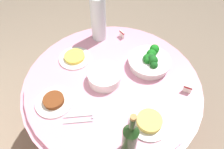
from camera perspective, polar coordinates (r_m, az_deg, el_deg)
ground_plane at (r=1.97m, az=-0.00°, el=-14.87°), size 6.00×6.00×0.00m
buffet_table at (r=1.63m, az=-0.00°, el=-9.33°), size 1.16×1.16×0.74m
broccoli_bowl at (r=1.40m, az=10.37°, el=3.71°), size 0.28×0.28×0.12m
plate_stack at (r=1.30m, az=-2.07°, el=-0.60°), size 0.21×0.21×0.07m
wine_bottle at (r=1.00m, az=4.96°, el=-17.08°), size 0.07×0.07×0.34m
decorative_fruit_vase at (r=1.53m, az=-3.73°, el=14.60°), size 0.11×0.11×0.34m
serving_tongs at (r=1.19m, az=-8.95°, el=-11.99°), size 0.13×0.15×0.01m
food_plate_fried_egg at (r=1.47m, az=-10.20°, el=4.65°), size 0.22×0.22×0.03m
food_plate_noodles at (r=1.17m, az=10.17°, el=-12.68°), size 0.22×0.22×0.04m
food_plate_stir_fry at (r=1.27m, az=-15.65°, el=-7.06°), size 0.22×0.22×0.04m
label_placard_front at (r=1.61m, az=2.72°, el=11.07°), size 0.05×0.01×0.05m
label_placard_mid at (r=1.33m, az=20.03°, el=-3.75°), size 0.05×0.03×0.05m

